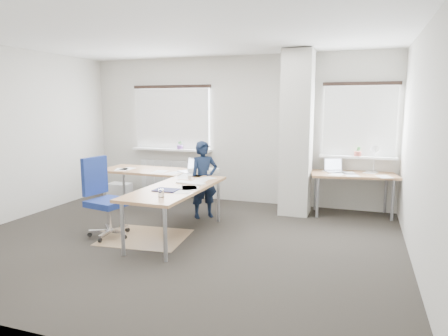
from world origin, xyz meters
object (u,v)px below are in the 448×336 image
(task_chair, at_px, (107,215))
(person, at_px, (204,180))
(desk_main, at_px, (168,180))
(desk_side, at_px, (353,176))

(task_chair, relative_size, person, 0.89)
(desk_main, height_order, task_chair, task_chair)
(desk_side, xyz_separation_m, task_chair, (-3.31, -2.33, -0.37))
(desk_main, bearing_deg, task_chair, -117.76)
(desk_main, xyz_separation_m, desk_side, (2.80, 1.39, -0.01))
(desk_side, bearing_deg, desk_main, -163.49)
(desk_side, height_order, task_chair, desk_side)
(desk_side, bearing_deg, task_chair, -154.79)
(desk_main, distance_m, desk_side, 3.13)
(person, bearing_deg, desk_side, -19.14)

